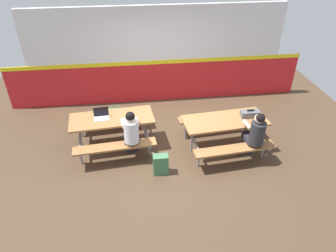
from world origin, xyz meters
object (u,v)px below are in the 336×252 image
object	(u,v)px
student_further	(255,133)
laptop_silver	(102,116)
picnic_table_left	(112,124)
tote_bag_bright	(116,115)
picnic_table_right	(224,126)
student_nearer	(131,131)
toolbox_grey	(250,114)
backpack_dark	(161,164)

from	to	relation	value
student_further	laptop_silver	xyz separation A→B (m)	(-3.10, 0.93, 0.08)
picnic_table_left	tote_bag_bright	size ratio (longest dim) A/B	4.30
laptop_silver	picnic_table_left	bearing A→B (deg)	-5.20
picnic_table_right	student_nearer	distance (m)	2.02
toolbox_grey	backpack_dark	bearing A→B (deg)	-160.53
toolbox_grey	backpack_dark	size ratio (longest dim) A/B	0.91
picnic_table_left	backpack_dark	world-z (taller)	picnic_table_left
student_nearer	backpack_dark	size ratio (longest dim) A/B	2.74
tote_bag_bright	toolbox_grey	bearing A→B (deg)	-24.95
laptop_silver	backpack_dark	bearing A→B (deg)	-43.07
picnic_table_left	student_further	world-z (taller)	student_further
student_further	toolbox_grey	size ratio (longest dim) A/B	3.02
laptop_silver	backpack_dark	size ratio (longest dim) A/B	0.77
toolbox_grey	backpack_dark	distance (m)	2.23
toolbox_grey	backpack_dark	world-z (taller)	toolbox_grey
picnic_table_right	student_further	world-z (taller)	student_further
picnic_table_left	picnic_table_right	xyz separation A→B (m)	(2.41, -0.39, 0.00)
student_nearer	backpack_dark	world-z (taller)	student_nearer
picnic_table_left	toolbox_grey	xyz separation A→B (m)	(2.97, -0.34, 0.24)
student_further	backpack_dark	distance (m)	2.01
toolbox_grey	tote_bag_bright	size ratio (longest dim) A/B	0.93
picnic_table_left	student_nearer	size ratio (longest dim) A/B	1.53
laptop_silver	toolbox_grey	bearing A→B (deg)	-6.49
laptop_silver	picnic_table_right	bearing A→B (deg)	-8.93
picnic_table_left	picnic_table_right	bearing A→B (deg)	-9.25
student_further	backpack_dark	xyz separation A→B (m)	(-1.95, -0.15, -0.49)
toolbox_grey	picnic_table_left	bearing A→B (deg)	173.42
student_nearer	tote_bag_bright	world-z (taller)	student_nearer
student_further	picnic_table_right	bearing A→B (deg)	133.06
student_nearer	picnic_table_right	bearing A→B (deg)	3.75
picnic_table_left	tote_bag_bright	world-z (taller)	picnic_table_left
picnic_table_left	toolbox_grey	bearing A→B (deg)	-6.58
picnic_table_left	picnic_table_right	distance (m)	2.44
picnic_table_left	backpack_dark	bearing A→B (deg)	-48.31
backpack_dark	toolbox_grey	bearing A→B (deg)	19.47
picnic_table_left	toolbox_grey	distance (m)	3.00
student_further	tote_bag_bright	distance (m)	3.50
tote_bag_bright	backpack_dark	bearing A→B (deg)	-66.25
student_further	tote_bag_bright	world-z (taller)	student_further
student_nearer	toolbox_grey	distance (m)	2.58
student_nearer	laptop_silver	xyz separation A→B (m)	(-0.61, 0.54, 0.08)
student_further	laptop_silver	bearing A→B (deg)	163.34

